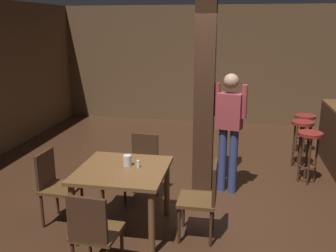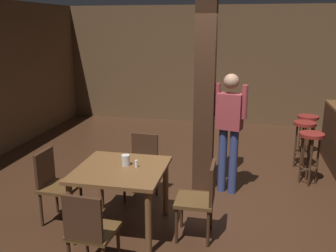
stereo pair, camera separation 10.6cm
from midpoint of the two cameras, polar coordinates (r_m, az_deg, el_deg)
name	(u,v)px [view 2 (the right image)]	position (r m, az deg, el deg)	size (l,w,h in m)	color
ground_plane	(207,204)	(5.23, 6.49, -11.69)	(10.80, 10.80, 0.00)	#382114
wall_back	(227,66)	(9.21, 9.38, 9.08)	(8.00, 0.10, 2.80)	brown
pillar	(205,95)	(5.31, 6.20, 4.75)	(0.28, 0.28, 2.80)	#382114
dining_table	(121,178)	(4.37, -6.48, -7.85)	(1.01, 1.01, 0.77)	brown
chair_east	(202,196)	(4.26, 5.85, -10.64)	(0.42, 0.42, 0.89)	#4C3319
chair_west	(54,182)	(4.78, -16.31, -8.23)	(0.44, 0.44, 0.89)	#4C3319
chair_south	(90,230)	(3.68, -11.04, -15.29)	(0.44, 0.44, 0.89)	#4C3319
chair_north	(142,163)	(5.19, -3.35, -5.71)	(0.45, 0.45, 0.89)	#4C3319
napkin_cup	(126,160)	(4.37, -5.78, -5.21)	(0.10, 0.10, 0.13)	beige
salt_shaker	(136,164)	(4.31, -4.15, -5.76)	(0.03, 0.03, 0.09)	silver
standing_person	(229,125)	(5.28, 9.91, 0.12)	(0.47, 0.28, 1.72)	maroon
bar_stool_near	(311,146)	(6.00, 21.40, -2.84)	(0.36, 0.36, 0.80)	maroon
bar_stool_mid	(304,134)	(6.63, 20.45, -1.10)	(0.36, 0.36, 0.80)	maroon
bar_stool_far	(308,125)	(7.42, 20.87, 0.17)	(0.38, 0.38, 0.73)	maroon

